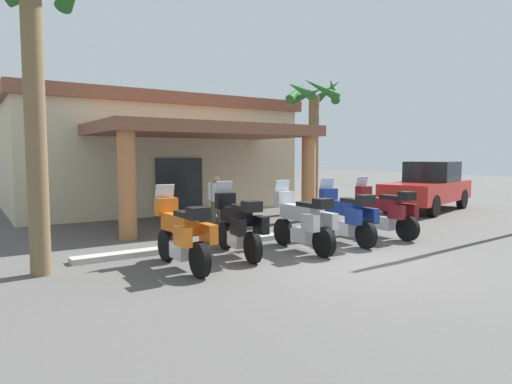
# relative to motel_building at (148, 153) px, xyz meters

# --- Properties ---
(ground_plane) EXTENTS (80.00, 80.00, 0.00)m
(ground_plane) POSITION_rel_motel_building_xyz_m (-0.04, -11.85, -2.29)
(ground_plane) COLOR #514F4C
(motel_building) EXTENTS (11.28, 11.26, 4.50)m
(motel_building) POSITION_rel_motel_building_xyz_m (0.00, 0.00, 0.00)
(motel_building) COLOR beige
(motel_building) RESTS_ON ground_plane
(motorcycle_orange) EXTENTS (0.70, 2.21, 1.61)m
(motorcycle_orange) POSITION_rel_motel_building_xyz_m (-3.28, -10.62, -1.59)
(motorcycle_orange) COLOR black
(motorcycle_orange) RESTS_ON ground_plane
(motorcycle_black) EXTENTS (0.82, 2.21, 1.61)m
(motorcycle_black) POSITION_rel_motel_building_xyz_m (-1.78, -10.25, -1.59)
(motorcycle_black) COLOR black
(motorcycle_black) RESTS_ON ground_plane
(motorcycle_silver) EXTENTS (0.72, 2.21, 1.61)m
(motorcycle_silver) POSITION_rel_motel_building_xyz_m (-0.28, -10.65, -1.59)
(motorcycle_silver) COLOR black
(motorcycle_silver) RESTS_ON ground_plane
(motorcycle_blue) EXTENTS (0.79, 2.21, 1.61)m
(motorcycle_blue) POSITION_rel_motel_building_xyz_m (1.22, -10.54, -1.59)
(motorcycle_blue) COLOR black
(motorcycle_blue) RESTS_ON ground_plane
(motorcycle_maroon) EXTENTS (0.70, 2.21, 1.61)m
(motorcycle_maroon) POSITION_rel_motel_building_xyz_m (2.73, -10.48, -1.59)
(motorcycle_maroon) COLOR black
(motorcycle_maroon) RESTS_ON ground_plane
(pedestrian) EXTENTS (0.51, 0.32, 1.61)m
(pedestrian) POSITION_rel_motel_building_xyz_m (-0.25, -6.48, -1.36)
(pedestrian) COLOR brown
(pedestrian) RESTS_ON ground_plane
(pickup_truck_red) EXTENTS (5.52, 3.25, 1.95)m
(pickup_truck_red) POSITION_rel_motel_building_xyz_m (8.78, -7.52, -1.35)
(pickup_truck_red) COLOR black
(pickup_truck_red) RESTS_ON ground_plane
(palm_tree_roadside) EXTENTS (2.56, 2.68, 6.35)m
(palm_tree_roadside) POSITION_rel_motel_building_xyz_m (-5.66, -9.53, 2.29)
(palm_tree_roadside) COLOR brown
(palm_tree_roadside) RESTS_ON ground_plane
(palm_tree_near_portico) EXTENTS (2.16, 2.29, 5.22)m
(palm_tree_near_portico) POSITION_rel_motel_building_xyz_m (4.66, -5.32, 1.44)
(palm_tree_near_portico) COLOR brown
(palm_tree_near_portico) RESTS_ON ground_plane
(curb_strip) EXTENTS (9.51, 0.36, 0.12)m
(curb_strip) POSITION_rel_motel_building_xyz_m (-0.28, -9.01, -2.23)
(curb_strip) COLOR #ADA89E
(curb_strip) RESTS_ON ground_plane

